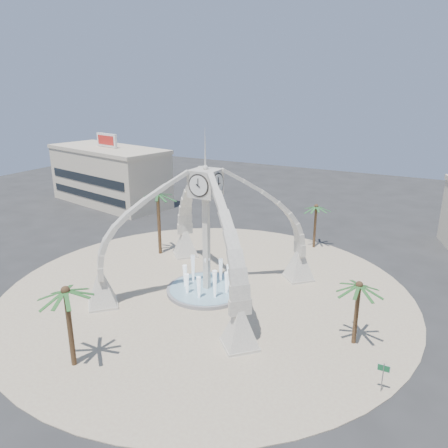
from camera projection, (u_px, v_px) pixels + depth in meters
The scene contains 10 objects.
ground at pixel (207, 292), 43.44m from camera, with size 140.00×140.00×0.00m, color #282828.
plaza at pixel (207, 291), 43.43m from camera, with size 40.00×40.00×0.06m, color #C3B591.
clock_tower at pixel (206, 230), 41.45m from camera, with size 17.94×17.94×16.30m.
fountain at pixel (207, 289), 43.35m from camera, with size 8.00×8.00×3.62m.
building_nw at pixel (110, 175), 74.76m from camera, with size 23.75×13.73×11.90m.
palm_east at pixel (359, 286), 33.25m from camera, with size 3.98×3.98×5.79m.
palm_west at pixel (158, 195), 50.93m from camera, with size 5.53×5.53×8.34m.
palm_north at pixel (316, 207), 53.62m from camera, with size 4.43×4.43×6.03m.
palm_south at pixel (66, 292), 30.28m from camera, with size 4.70×4.70×6.80m.
street_sign at pixel (383, 372), 28.77m from camera, with size 0.82×0.07×2.24m.
Camera 1 is at (19.94, -33.91, 19.68)m, focal length 35.00 mm.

